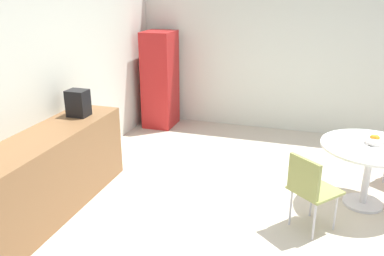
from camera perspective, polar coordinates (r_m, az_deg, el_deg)
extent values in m
plane|color=beige|center=(4.51, 14.68, -13.04)|extent=(6.00, 6.00, 0.00)
cube|color=silver|center=(5.00, -20.58, 5.84)|extent=(6.00, 0.10, 2.60)
cube|color=silver|center=(6.91, 17.17, 9.80)|extent=(0.10, 6.00, 2.60)
cube|color=brown|center=(4.62, -20.31, -6.48)|extent=(2.42, 0.60, 0.90)
cube|color=#B21E1E|center=(7.05, -4.57, 6.90)|extent=(0.60, 0.50, 1.66)
cylinder|color=silver|center=(5.10, 23.13, -9.81)|extent=(0.44, 0.44, 0.03)
cylinder|color=silver|center=(4.94, 23.70, -6.08)|extent=(0.08, 0.08, 0.70)
cylinder|color=white|center=(4.81, 24.25, -2.46)|extent=(1.08, 1.08, 0.03)
cylinder|color=silver|center=(4.58, 16.69, -9.64)|extent=(0.02, 0.02, 0.42)
cylinder|color=silver|center=(4.42, 19.78, -11.19)|extent=(0.02, 0.02, 0.42)
cylinder|color=silver|center=(4.37, 13.90, -10.87)|extent=(0.02, 0.02, 0.42)
cylinder|color=silver|center=(4.20, 17.04, -12.58)|extent=(0.02, 0.02, 0.42)
cube|color=#8C934C|center=(4.28, 17.15, -8.45)|extent=(0.59, 0.59, 0.03)
cube|color=#8C934C|center=(4.06, 15.67, -6.69)|extent=(0.27, 0.31, 0.38)
cylinder|color=silver|center=(4.87, 24.79, -1.66)|extent=(0.22, 0.22, 0.07)
sphere|color=orange|center=(4.84, 24.83, -1.32)|extent=(0.07, 0.07, 0.07)
sphere|color=orange|center=(4.84, 24.44, -1.25)|extent=(0.07, 0.07, 0.07)
sphere|color=#66B233|center=(4.84, 24.80, -1.30)|extent=(0.07, 0.07, 0.07)
cylinder|color=#3F66BF|center=(5.09, -15.55, 2.49)|extent=(0.08, 0.08, 0.09)
torus|color=#3F66BF|center=(5.14, -15.21, 2.73)|extent=(0.06, 0.01, 0.06)
cube|color=black|center=(4.98, -15.94, 3.44)|extent=(0.20, 0.24, 0.32)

